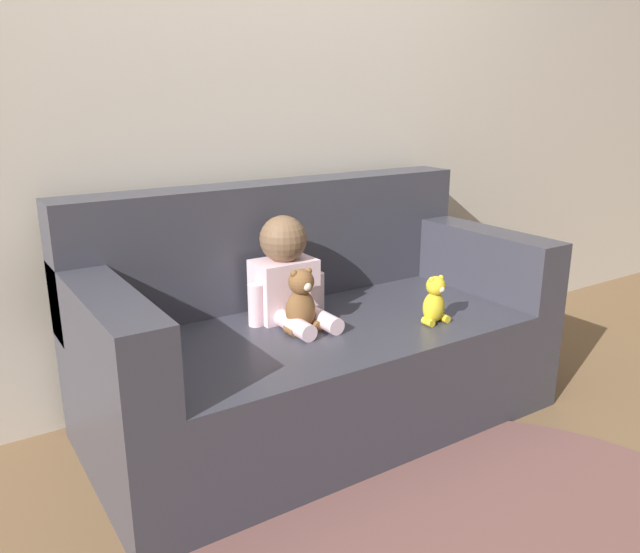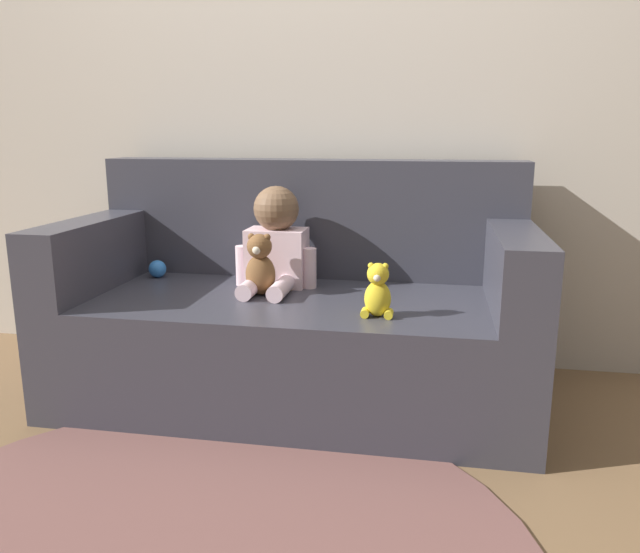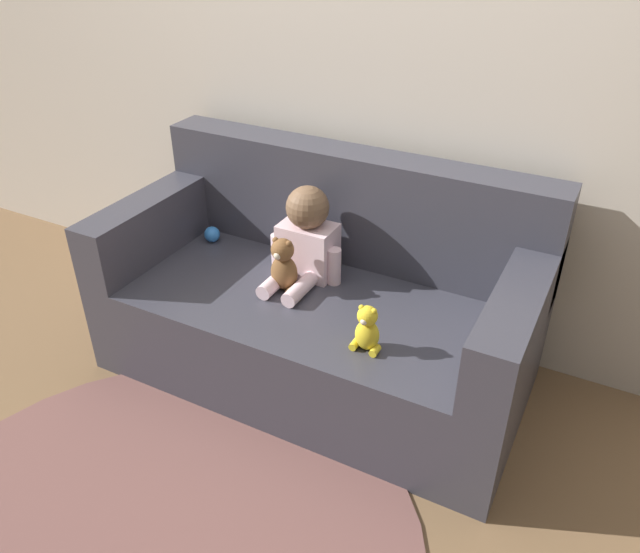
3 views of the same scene
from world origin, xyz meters
TOP-DOWN VIEW (x-y plane):
  - ground_plane at (0.00, 0.00)m, footprint 12.00×12.00m
  - wall_back at (0.00, 0.51)m, footprint 8.00×0.05m
  - couch at (0.00, 0.06)m, footprint 1.72×0.84m
  - person_baby at (-0.09, 0.10)m, footprint 0.32×0.36m
  - teddy_bear_brown at (-0.12, -0.04)m, footprint 0.13×0.10m
  - plush_toy_side at (0.33, -0.24)m, footprint 0.10×0.08m
  - toy_ball at (-0.61, 0.15)m, footprint 0.07×0.07m

SIDE VIEW (x-z plane):
  - ground_plane at x=0.00m, z-range 0.00..0.00m
  - couch at x=0.00m, z-range -0.13..0.76m
  - toy_ball at x=-0.61m, z-range 0.41..0.48m
  - plush_toy_side at x=0.33m, z-range 0.40..0.58m
  - teddy_bear_brown at x=-0.12m, z-range 0.40..0.63m
  - person_baby at x=-0.09m, z-range 0.38..0.77m
  - wall_back at x=0.00m, z-range 0.00..2.60m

